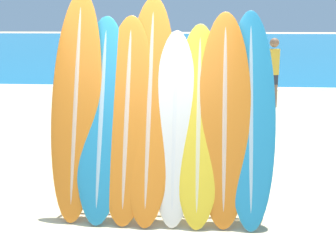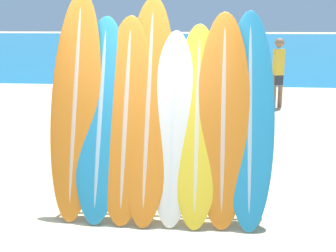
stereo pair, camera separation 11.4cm
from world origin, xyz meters
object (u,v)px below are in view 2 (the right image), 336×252
object	(u,v)px
surfboard_slot_1	(101,117)
surfboard_slot_7	(250,117)
surfboard_slot_4	(173,126)
person_far_right	(203,65)
surfboard_slot_2	(126,117)
person_near_water	(278,70)
surfboard_slot_5	(197,123)
person_far_left	(76,104)
surfboard_slot_6	(223,117)
person_mid_beach	(180,79)
surfboard_slot_3	(148,107)
surfboard_rack	(161,177)
surfboard_slot_0	(76,103)

from	to	relation	value
surfboard_slot_1	surfboard_slot_7	world-z (taller)	surfboard_slot_7
surfboard_slot_4	person_far_right	distance (m)	8.27
surfboard_slot_2	person_near_water	distance (m)	7.36
surfboard_slot_5	person_far_left	bearing A→B (deg)	131.70
person_far_left	surfboard_slot_5	bearing A→B (deg)	-15.03
person_far_left	surfboard_slot_2	bearing A→B (deg)	-27.89
surfboard_slot_6	person_mid_beach	bearing A→B (deg)	98.94
surfboard_slot_6	person_near_water	distance (m)	7.06
surfboard_slot_2	person_far_left	xyz separation A→B (m)	(-1.27, 2.31, -0.29)
surfboard_slot_7	surfboard_slot_3	bearing A→B (deg)	178.38
surfboard_rack	surfboard_slot_4	size ratio (longest dim) A/B	1.10
surfboard_rack	person_far_right	distance (m)	8.33
person_mid_beach	person_far_left	distance (m)	3.72
person_far_left	person_far_right	bearing A→B (deg)	105.42
surfboard_slot_1	person_mid_beach	distance (m)	5.76
surfboard_rack	surfboard_slot_1	bearing A→B (deg)	173.14
surfboard_slot_3	surfboard_slot_5	bearing A→B (deg)	-7.09
surfboard_slot_1	surfboard_slot_5	size ratio (longest dim) A/B	1.04
surfboard_slot_7	person_far_left	bearing A→B (deg)	139.12
surfboard_rack	surfboard_slot_4	bearing A→B (deg)	20.85
surfboard_rack	surfboard_slot_1	xyz separation A→B (m)	(-0.69, 0.08, 0.66)
surfboard_slot_6	surfboard_slot_7	distance (m)	0.29
surfboard_slot_5	person_far_left	distance (m)	3.12
surfboard_slot_5	surfboard_slot_3	bearing A→B (deg)	172.91
surfboard_slot_1	person_far_left	size ratio (longest dim) A/B	1.46
surfboard_slot_2	person_far_right	bearing A→B (deg)	85.60
surfboard_slot_7	surfboard_slot_5	bearing A→B (deg)	-176.32
surfboard_slot_6	person_near_water	bearing A→B (deg)	77.96
surfboard_slot_2	person_far_left	size ratio (longest dim) A/B	1.46
surfboard_slot_0	person_near_water	distance (m)	7.56
surfboard_slot_7	person_far_right	distance (m)	8.24
person_mid_beach	person_far_left	world-z (taller)	person_mid_beach
surfboard_slot_2	person_near_water	bearing A→B (deg)	69.70
surfboard_rack	surfboard_slot_7	size ratio (longest dim) A/B	0.99
surfboard_slot_2	person_mid_beach	size ratio (longest dim) A/B	1.45
surfboard_slot_2	surfboard_slot_0	bearing A→B (deg)	176.76
surfboard_slot_4	surfboard_slot_6	distance (m)	0.56
surfboard_slot_0	surfboard_slot_5	xyz separation A→B (m)	(1.38, -0.04, -0.19)
surfboard_slot_6	person_far_left	bearing A→B (deg)	135.50
surfboard_slot_3	person_mid_beach	world-z (taller)	surfboard_slot_3
surfboard_rack	surfboard_slot_5	world-z (taller)	surfboard_slot_5
person_mid_beach	person_far_left	size ratio (longest dim) A/B	1.01
surfboard_slot_6	person_mid_beach	world-z (taller)	surfboard_slot_6
surfboard_rack	surfboard_slot_1	world-z (taller)	surfboard_slot_1
surfboard_slot_1	surfboard_slot_3	distance (m)	0.55
surfboard_slot_5	person_far_right	xyz separation A→B (m)	(-0.16, 8.24, -0.13)
person_far_right	surfboard_slot_2	bearing A→B (deg)	13.55
surfboard_slot_2	surfboard_slot_5	bearing A→B (deg)	-0.79
surfboard_slot_2	surfboard_slot_7	xyz separation A→B (m)	(1.37, 0.03, 0.03)
surfboard_slot_2	person_near_water	xyz separation A→B (m)	(2.55, 6.90, -0.18)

